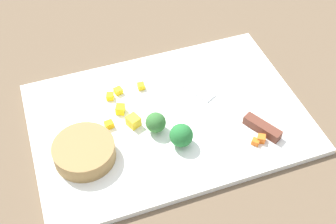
{
  "coord_description": "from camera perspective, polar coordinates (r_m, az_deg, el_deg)",
  "views": [
    {
      "loc": [
        -0.17,
        -0.49,
        0.61
      ],
      "look_at": [
        0.0,
        0.0,
        0.02
      ],
      "focal_mm": 46.87,
      "sensor_mm": 36.0,
      "label": 1
    }
  ],
  "objects": [
    {
      "name": "pepper_dice_2",
      "position": [
        0.83,
        -6.49,
        2.75
      ],
      "size": [
        0.02,
        0.02,
        0.01
      ],
      "primitive_type": "cube",
      "rotation": [
        0.0,
        0.0,
        1.85
      ],
      "color": "yellow",
      "rests_on": "cutting_board"
    },
    {
      "name": "pepper_dice_0",
      "position": [
        0.77,
        -4.49,
        -1.28
      ],
      "size": [
        0.03,
        0.03,
        0.02
      ],
      "primitive_type": "cube",
      "rotation": [
        0.0,
        0.0,
        1.97
      ],
      "color": "yellow",
      "rests_on": "cutting_board"
    },
    {
      "name": "carrot_dice_2",
      "position": [
        0.76,
        11.32,
        -3.82
      ],
      "size": [
        0.02,
        0.02,
        0.01
      ],
      "primitive_type": "cube",
      "rotation": [
        0.0,
        0.0,
        0.77
      ],
      "color": "orange",
      "rests_on": "cutting_board"
    },
    {
      "name": "prep_bowl",
      "position": [
        0.73,
        -10.85,
        -5.08
      ],
      "size": [
        0.1,
        0.1,
        0.03
      ],
      "primitive_type": "cylinder",
      "color": "olive",
      "rests_on": "cutting_board"
    },
    {
      "name": "pepper_dice_5",
      "position": [
        0.79,
        -6.22,
        0.36
      ],
      "size": [
        0.02,
        0.02,
        0.02
      ],
      "primitive_type": "cube",
      "rotation": [
        0.0,
        0.0,
        2.71
      ],
      "color": "yellow",
      "rests_on": "cutting_board"
    },
    {
      "name": "pepper_dice_4",
      "position": [
        0.83,
        -3.53,
        3.37
      ],
      "size": [
        0.01,
        0.01,
        0.01
      ],
      "primitive_type": "cube",
      "rotation": [
        0.0,
        0.0,
        1.5
      ],
      "color": "yellow",
      "rests_on": "cutting_board"
    },
    {
      "name": "ground_plane",
      "position": [
        0.8,
        0.0,
        -1.05
      ],
      "size": [
        4.0,
        4.0,
        0.0
      ],
      "primitive_type": "plane",
      "color": "brown"
    },
    {
      "name": "pepper_dice_1",
      "position": [
        0.82,
        -7.56,
        2.02
      ],
      "size": [
        0.02,
        0.02,
        0.01
      ],
      "primitive_type": "cube",
      "rotation": [
        0.0,
        0.0,
        1.26
      ],
      "color": "yellow",
      "rests_on": "cutting_board"
    },
    {
      "name": "carrot_dice_0",
      "position": [
        0.78,
        13.1,
        -2.53
      ],
      "size": [
        0.01,
        0.01,
        0.01
      ],
      "primitive_type": "cube",
      "rotation": [
        0.0,
        0.0,
        2.91
      ],
      "color": "orange",
      "rests_on": "cutting_board"
    },
    {
      "name": "chef_knife",
      "position": [
        0.8,
        8.43,
        0.23
      ],
      "size": [
        0.16,
        0.27,
        0.02
      ],
      "rotation": [
        0.0,
        0.0,
        2.07
      ],
      "color": "silver",
      "rests_on": "cutting_board"
    },
    {
      "name": "pepper_dice_3",
      "position": [
        0.77,
        -7.67,
        -1.63
      ],
      "size": [
        0.02,
        0.01,
        0.01
      ],
      "primitive_type": "cube",
      "rotation": [
        0.0,
        0.0,
        0.12
      ],
      "color": "yellow",
      "rests_on": "cutting_board"
    },
    {
      "name": "broccoli_floret_0",
      "position": [
        0.73,
        1.39,
        -3.17
      ],
      "size": [
        0.04,
        0.04,
        0.04
      ],
      "color": "#92B65B",
      "rests_on": "cutting_board"
    },
    {
      "name": "carrot_dice_1",
      "position": [
        0.76,
        12.03,
        -3.41
      ],
      "size": [
        0.02,
        0.02,
        0.01
      ],
      "primitive_type": "cube",
      "rotation": [
        0.0,
        0.0,
        1.03
      ],
      "color": "orange",
      "rests_on": "cutting_board"
    },
    {
      "name": "cutting_board",
      "position": [
        0.79,
        0.0,
        -0.77
      ],
      "size": [
        0.49,
        0.33,
        0.01
      ],
      "primitive_type": "cube",
      "color": "white",
      "rests_on": "ground_plane"
    },
    {
      "name": "broccoli_floret_1",
      "position": [
        0.75,
        -1.61,
        -1.39
      ],
      "size": [
        0.04,
        0.04,
        0.04
      ],
      "color": "#80BE5D",
      "rests_on": "cutting_board"
    }
  ]
}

